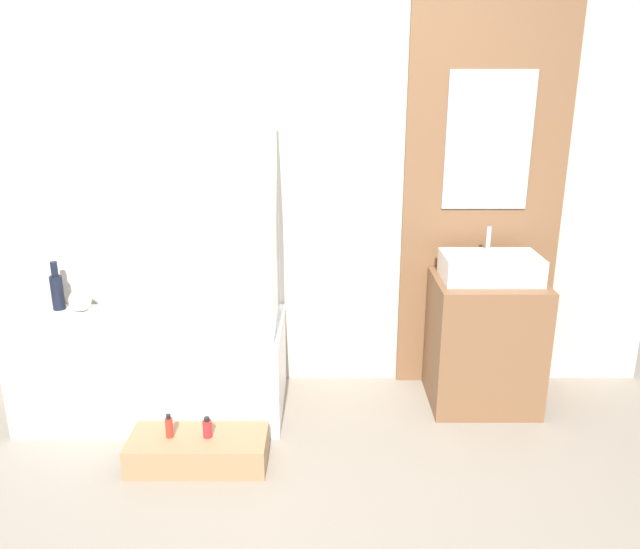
# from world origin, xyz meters

# --- Properties ---
(wall_tiled_back) EXTENTS (4.20, 0.06, 2.60)m
(wall_tiled_back) POSITION_xyz_m (0.00, 1.58, 1.30)
(wall_tiled_back) COLOR beige
(wall_tiled_back) RESTS_ON ground_plane
(wall_wood_accent) EXTENTS (0.92, 0.04, 2.60)m
(wall_wood_accent) POSITION_xyz_m (1.05, 1.53, 1.31)
(wall_wood_accent) COLOR brown
(wall_wood_accent) RESTS_ON ground_plane
(bathtub) EXTENTS (1.42, 0.68, 0.51)m
(bathtub) POSITION_xyz_m (-0.82, 1.19, 0.26)
(bathtub) COLOR white
(bathtub) RESTS_ON ground_plane
(glass_shower_screen) EXTENTS (0.01, 0.56, 1.14)m
(glass_shower_screen) POSITION_xyz_m (-0.14, 1.15, 1.08)
(glass_shower_screen) COLOR silver
(glass_shower_screen) RESTS_ON bathtub
(wooden_step_bench) EXTENTS (0.67, 0.29, 0.15)m
(wooden_step_bench) POSITION_xyz_m (-0.49, 0.63, 0.08)
(wooden_step_bench) COLOR #A87F56
(wooden_step_bench) RESTS_ON ground_plane
(vanity_cabinet) EXTENTS (0.60, 0.50, 0.75)m
(vanity_cabinet) POSITION_xyz_m (1.05, 1.26, 0.38)
(vanity_cabinet) COLOR brown
(vanity_cabinet) RESTS_ON ground_plane
(sink) EXTENTS (0.53, 0.31, 0.28)m
(sink) POSITION_xyz_m (1.05, 1.26, 0.82)
(sink) COLOR white
(sink) RESTS_ON vanity_cabinet
(vase_tall_dark) EXTENTS (0.07, 0.07, 0.29)m
(vase_tall_dark) POSITION_xyz_m (-1.44, 1.44, 0.63)
(vase_tall_dark) COLOR black
(vase_tall_dark) RESTS_ON bathtub
(vase_round_light) EXTENTS (0.13, 0.13, 0.13)m
(vase_round_light) POSITION_xyz_m (-1.30, 1.41, 0.57)
(vase_round_light) COLOR silver
(vase_round_light) RESTS_ON bathtub
(bottle_soap_primary) EXTENTS (0.04, 0.04, 0.12)m
(bottle_soap_primary) POSITION_xyz_m (-0.63, 0.63, 0.20)
(bottle_soap_primary) COLOR red
(bottle_soap_primary) RESTS_ON wooden_step_bench
(bottle_soap_secondary) EXTENTS (0.04, 0.04, 0.11)m
(bottle_soap_secondary) POSITION_xyz_m (-0.44, 0.63, 0.20)
(bottle_soap_secondary) COLOR red
(bottle_soap_secondary) RESTS_ON wooden_step_bench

